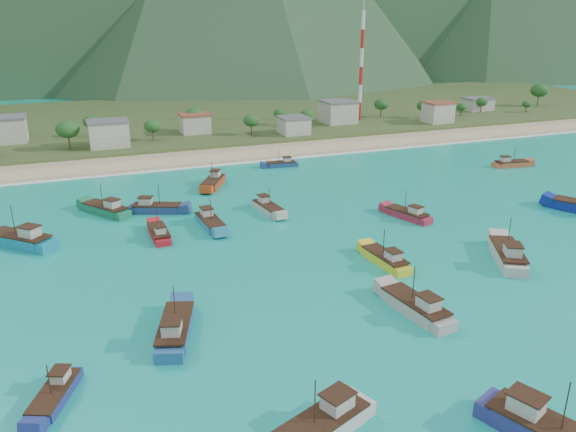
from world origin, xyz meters
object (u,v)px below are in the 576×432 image
object	(u,v)px
boat_0	(268,208)
boat_2	(508,256)
boat_25	(321,427)
boat_28	(210,223)
boat_14	(416,308)
radio_tower	(361,67)
boat_1	(511,164)
boat_27	(159,234)
boat_6	(55,396)
boat_8	(386,260)
boat_20	(281,165)
boat_4	(213,183)
boat_7	(175,331)
boat_9	(408,215)
boat_24	(106,210)
boat_16	(156,209)
boat_13	(21,240)

from	to	relation	value
boat_0	boat_2	xyz separation A→B (m)	(27.49, -36.45, 0.30)
boat_25	boat_2	bearing A→B (deg)	-81.61
boat_28	boat_14	bearing A→B (deg)	109.23
radio_tower	boat_1	distance (m)	70.87
boat_28	boat_25	bearing A→B (deg)	82.84
boat_27	boat_28	bearing A→B (deg)	10.48
boat_6	boat_28	size ratio (longest dim) A/B	0.83
radio_tower	boat_8	xyz separation A→B (m)	(-53.31, -108.64, -19.40)
boat_0	boat_14	world-z (taller)	boat_14
boat_20	boat_25	xyz separation A→B (m)	(-31.36, -93.67, 0.36)
boat_28	boat_20	bearing A→B (deg)	-130.91
boat_1	boat_0	bearing A→B (deg)	-73.74
boat_4	boat_28	size ratio (longest dim) A/B	1.04
boat_8	boat_7	bearing A→B (deg)	-169.32
boat_9	boat_20	world-z (taller)	boat_9
boat_1	boat_24	size ratio (longest dim) A/B	0.88
boat_1	boat_28	size ratio (longest dim) A/B	0.93
boat_25	boat_28	bearing A→B (deg)	-24.96
boat_16	boat_20	size ratio (longest dim) A/B	1.27
boat_0	boat_14	bearing A→B (deg)	89.02
boat_8	boat_1	bearing A→B (deg)	29.60
boat_2	boat_24	size ratio (longest dim) A/B	1.14
boat_6	boat_13	xyz separation A→B (m)	(-5.41, 45.54, 0.46)
radio_tower	boat_7	distance (m)	148.27
boat_2	boat_20	size ratio (longest dim) A/B	1.48
boat_9	boat_28	size ratio (longest dim) A/B	0.96
boat_2	boat_25	world-z (taller)	boat_2
boat_8	boat_25	size ratio (longest dim) A/B	0.85
boat_13	boat_27	world-z (taller)	boat_13
radio_tower	boat_14	distance (m)	137.74
boat_24	boat_28	bearing A→B (deg)	-73.94
boat_6	boat_25	bearing A→B (deg)	171.80
boat_0	boat_13	size ratio (longest dim) A/B	0.84
boat_16	boat_2	bearing A→B (deg)	70.18
boat_25	boat_27	size ratio (longest dim) A/B	1.30
boat_7	boat_24	distance (m)	49.94
boat_6	boat_9	distance (m)	71.47
boat_2	boat_14	bearing A→B (deg)	-129.44
boat_0	boat_25	bearing A→B (deg)	68.36
boat_4	boat_9	xyz separation A→B (m)	(29.46, -34.76, -0.11)
boat_4	boat_14	bearing A→B (deg)	127.97
boat_13	boat_16	size ratio (longest dim) A/B	1.09
boat_0	boat_20	xyz separation A→B (m)	(15.03, 32.18, -0.15)
boat_13	boat_20	size ratio (longest dim) A/B	1.39
boat_14	boat_7	bearing A→B (deg)	161.71
boat_7	boat_8	world-z (taller)	boat_7
boat_9	boat_4	bearing A→B (deg)	111.79
boat_4	boat_14	distance (m)	67.45
boat_9	boat_13	size ratio (longest dim) A/B	0.86
boat_7	boat_9	bearing A→B (deg)	45.93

